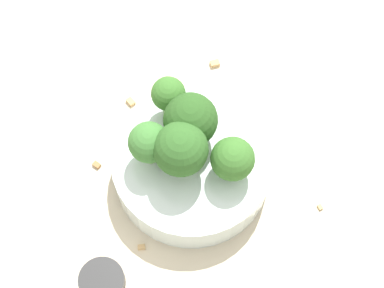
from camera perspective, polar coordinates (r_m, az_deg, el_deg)
The scene contains 13 objects.
ground_plane at distance 0.65m, azimuth -0.00°, elevation -2.67°, with size 3.00×3.00×0.00m, color beige.
bowl at distance 0.63m, azimuth -0.00°, elevation -1.98°, with size 0.16×0.16×0.04m, color silver.
broccoli_floret_0 at distance 0.57m, azimuth -0.76°, elevation -0.81°, with size 0.05×0.05×0.06m.
broccoli_floret_1 at distance 0.58m, azimuth 3.63°, elevation -1.36°, with size 0.04×0.04×0.05m.
broccoli_floret_2 at distance 0.59m, azimuth -0.13°, elevation 2.12°, with size 0.05×0.05×0.06m.
broccoli_floret_3 at distance 0.58m, azimuth -3.84°, elevation 0.07°, with size 0.04×0.04×0.05m.
broccoli_floret_4 at distance 0.60m, azimuth -2.10°, elevation 4.37°, with size 0.03×0.03×0.05m.
pepper_shaker at distance 0.58m, azimuth -7.68°, elevation -12.53°, with size 0.04×0.04×0.06m.
almond_crumb_0 at distance 0.70m, azimuth 2.05°, elevation 7.27°, with size 0.01×0.01×0.01m, color tan.
almond_crumb_1 at distance 0.68m, azimuth -5.19°, elevation 4.05°, with size 0.01×0.01×0.01m, color tan.
almond_crumb_2 at distance 0.62m, azimuth -4.53°, elevation -9.08°, with size 0.01×0.00×0.01m, color tan.
almond_crumb_3 at distance 0.64m, azimuth 11.33°, elevation -5.50°, with size 0.01×0.00×0.01m, color tan.
almond_crumb_4 at distance 0.65m, azimuth -8.49°, elevation -1.79°, with size 0.01×0.01×0.01m, color olive.
Camera 1 is at (-0.19, 0.15, 0.60)m, focal length 60.00 mm.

